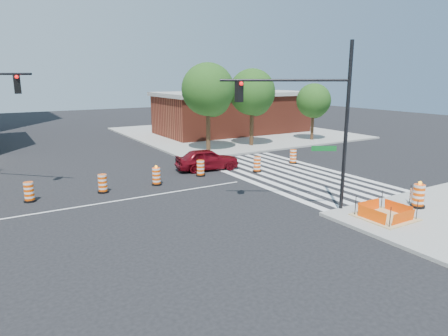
# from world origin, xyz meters

# --- Properties ---
(ground) EXTENTS (120.00, 120.00, 0.00)m
(ground) POSITION_xyz_m (0.00, 0.00, 0.00)
(ground) COLOR black
(ground) RESTS_ON ground
(sidewalk_ne) EXTENTS (22.00, 22.00, 0.15)m
(sidewalk_ne) POSITION_xyz_m (18.00, 18.00, 0.07)
(sidewalk_ne) COLOR gray
(sidewalk_ne) RESTS_ON ground
(crosswalk_east) EXTENTS (6.75, 13.50, 0.01)m
(crosswalk_east) POSITION_xyz_m (10.95, 0.00, 0.01)
(crosswalk_east) COLOR silver
(crosswalk_east) RESTS_ON ground
(lane_centerline) EXTENTS (14.00, 0.12, 0.01)m
(lane_centerline) POSITION_xyz_m (0.00, 0.00, 0.01)
(lane_centerline) COLOR silver
(lane_centerline) RESTS_ON ground
(excavation_pit) EXTENTS (2.20, 2.20, 0.90)m
(excavation_pit) POSITION_xyz_m (9.00, -9.00, 0.22)
(excavation_pit) COLOR tan
(excavation_pit) RESTS_ON ground
(brick_storefront) EXTENTS (16.50, 8.50, 4.60)m
(brick_storefront) POSITION_xyz_m (18.00, 18.00, 2.32)
(brick_storefront) COLOR maroon
(brick_storefront) RESTS_ON ground
(red_coupe) EXTENTS (4.53, 2.38, 1.47)m
(red_coupe) POSITION_xyz_m (7.01, 3.78, 0.73)
(red_coupe) COLOR #620811
(red_coupe) RESTS_ON ground
(signal_pole_se) EXTENTS (4.99, 3.18, 7.66)m
(signal_pole_se) POSITION_xyz_m (6.97, -6.21, 4.70)
(signal_pole_se) COLOR black
(signal_pole_se) RESTS_ON ground
(pit_drum) EXTENTS (0.66, 0.66, 1.29)m
(pit_drum) POSITION_xyz_m (11.55, -8.87, 0.69)
(pit_drum) COLOR black
(pit_drum) RESTS_ON ground
(barricade) EXTENTS (0.57, 0.56, 0.90)m
(barricade) POSITION_xyz_m (11.66, -8.44, 0.64)
(barricade) COLOR #FA4E05
(barricade) RESTS_ON ground
(tree_north_c) EXTENTS (4.34, 4.34, 7.38)m
(tree_north_c) POSITION_xyz_m (10.33, 9.58, 4.95)
(tree_north_c) COLOR #382314
(tree_north_c) RESTS_ON ground
(tree_north_d) EXTENTS (4.09, 4.09, 6.95)m
(tree_north_d) POSITION_xyz_m (14.89, 9.77, 4.66)
(tree_north_d) COLOR #382314
(tree_north_d) RESTS_ON ground
(tree_north_e) EXTENTS (3.32, 3.30, 5.62)m
(tree_north_e) POSITION_xyz_m (21.90, 9.41, 3.77)
(tree_north_e) COLOR #382314
(tree_north_e) RESTS_ON ground
(median_drum_2) EXTENTS (0.60, 0.60, 1.02)m
(median_drum_2) POSITION_xyz_m (-4.19, 2.18, 0.48)
(median_drum_2) COLOR black
(median_drum_2) RESTS_ON ground
(median_drum_3) EXTENTS (0.60, 0.60, 1.02)m
(median_drum_3) POSITION_xyz_m (-0.55, 1.90, 0.48)
(median_drum_3) COLOR black
(median_drum_3) RESTS_ON ground
(median_drum_4) EXTENTS (0.60, 0.60, 1.18)m
(median_drum_4) POSITION_xyz_m (2.58, 1.87, 0.49)
(median_drum_4) COLOR black
(median_drum_4) RESTS_ON ground
(median_drum_5) EXTENTS (0.60, 0.60, 1.02)m
(median_drum_5) POSITION_xyz_m (5.81, 2.46, 0.48)
(median_drum_5) COLOR black
(median_drum_5) RESTS_ON ground
(median_drum_6) EXTENTS (0.60, 0.60, 1.02)m
(median_drum_6) POSITION_xyz_m (9.57, 1.48, 0.48)
(median_drum_6) COLOR black
(median_drum_6) RESTS_ON ground
(median_drum_7) EXTENTS (0.60, 0.60, 1.02)m
(median_drum_7) POSITION_xyz_m (13.38, 2.29, 0.48)
(median_drum_7) COLOR black
(median_drum_7) RESTS_ON ground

